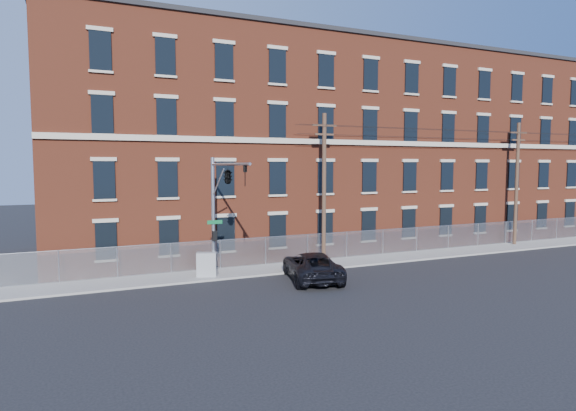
% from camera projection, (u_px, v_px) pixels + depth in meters
% --- Properties ---
extents(ground, '(140.00, 140.00, 0.00)m').
position_uv_depth(ground, '(339.00, 284.00, 27.60)').
color(ground, black).
rests_on(ground, ground).
extents(sidewalk, '(65.00, 3.00, 0.12)m').
position_uv_depth(sidewalk, '(444.00, 253.00, 37.03)').
color(sidewalk, gray).
rests_on(sidewalk, ground).
extents(mill_building, '(55.30, 14.32, 16.30)m').
position_uv_depth(mill_building, '(378.00, 149.00, 44.49)').
color(mill_building, maroon).
rests_on(mill_building, ground).
extents(chain_link_fence, '(59.06, 0.06, 1.85)m').
position_uv_depth(chain_link_fence, '(433.00, 237.00, 38.13)').
color(chain_link_fence, '#A5A8AD').
rests_on(chain_link_fence, ground).
extents(traffic_signal_mast, '(0.90, 6.75, 7.00)m').
position_uv_depth(traffic_signal_mast, '(224.00, 189.00, 26.70)').
color(traffic_signal_mast, '#9EA0A5').
rests_on(traffic_signal_mast, ground).
extents(utility_pole_near, '(1.80, 0.28, 10.00)m').
position_uv_depth(utility_pole_near, '(324.00, 185.00, 33.07)').
color(utility_pole_near, '#4D3426').
rests_on(utility_pole_near, ground).
extents(utility_pole_mid, '(1.80, 0.28, 10.00)m').
position_uv_depth(utility_pole_mid, '(517.00, 181.00, 40.40)').
color(utility_pole_mid, '#4D3426').
rests_on(utility_pole_mid, ground).
extents(overhead_wires, '(40.00, 0.62, 0.62)m').
position_uv_depth(overhead_wires, '(518.00, 135.00, 40.09)').
color(overhead_wires, black).
rests_on(overhead_wires, ground).
extents(pickup_truck, '(4.03, 6.34, 1.63)m').
position_uv_depth(pickup_truck, '(312.00, 266.00, 28.50)').
color(pickup_truck, black).
rests_on(pickup_truck, ground).
extents(utility_cabinet, '(1.26, 0.91, 1.42)m').
position_uv_depth(utility_cabinet, '(206.00, 264.00, 28.88)').
color(utility_cabinet, gray).
rests_on(utility_cabinet, sidewalk).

